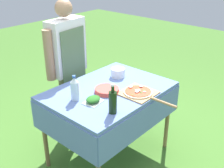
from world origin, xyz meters
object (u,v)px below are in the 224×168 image
object	(u,v)px
prep_table	(109,98)
pizza_on_peel	(139,93)
person_cook	(68,60)
herb_container	(93,100)
oil_bottle	(113,102)
water_bottle	(75,89)
mixing_tub	(118,73)
plate_stack	(107,90)

from	to	relation	value
prep_table	pizza_on_peel	bearing A→B (deg)	-67.89
prep_table	person_cook	distance (m)	0.68
prep_table	person_cook	size ratio (longest dim) A/B	0.76
pizza_on_peel	herb_container	size ratio (longest dim) A/B	2.97
prep_table	oil_bottle	world-z (taller)	oil_bottle
pizza_on_peel	water_bottle	xyz separation A→B (m)	(-0.47, 0.37, 0.10)
water_bottle	mixing_tub	bearing A→B (deg)	4.09
prep_table	plate_stack	xyz separation A→B (m)	(-0.06, -0.03, 0.11)
person_cook	herb_container	xyz separation A→B (m)	(-0.32, -0.71, -0.11)
oil_bottle	plate_stack	world-z (taller)	oil_bottle
oil_bottle	prep_table	bearing A→B (deg)	46.44
prep_table	oil_bottle	size ratio (longest dim) A/B	4.65
pizza_on_peel	water_bottle	world-z (taller)	water_bottle
mixing_tub	plate_stack	bearing A→B (deg)	-155.45
pizza_on_peel	mixing_tub	size ratio (longest dim) A/B	3.75
person_cook	oil_bottle	bearing A→B (deg)	65.00
mixing_tub	plate_stack	distance (m)	0.38
plate_stack	pizza_on_peel	bearing A→B (deg)	-56.23
prep_table	herb_container	xyz separation A→B (m)	(-0.28, -0.07, 0.12)
prep_table	plate_stack	distance (m)	0.13
pizza_on_peel	person_cook	bearing A→B (deg)	94.33
prep_table	plate_stack	size ratio (longest dim) A/B	5.15
herb_container	mixing_tub	xyz separation A→B (m)	(0.57, 0.20, 0.02)
person_cook	oil_bottle	xyz separation A→B (m)	(-0.33, -0.96, -0.03)
pizza_on_peel	plate_stack	bearing A→B (deg)	123.00
prep_table	water_bottle	distance (m)	0.42
plate_stack	person_cook	bearing A→B (deg)	82.44
person_cook	pizza_on_peel	size ratio (longest dim) A/B	2.82
pizza_on_peel	herb_container	bearing A→B (deg)	151.19
pizza_on_peel	oil_bottle	size ratio (longest dim) A/B	2.16
prep_table	mixing_tub	world-z (taller)	mixing_tub
person_cook	herb_container	bearing A→B (deg)	60.20
person_cook	plate_stack	bearing A→B (deg)	76.61
water_bottle	oil_bottle	bearing A→B (deg)	-82.05
prep_table	water_bottle	world-z (taller)	water_bottle
oil_bottle	water_bottle	bearing A→B (deg)	97.95
prep_table	oil_bottle	bearing A→B (deg)	-133.56
water_bottle	plate_stack	xyz separation A→B (m)	(0.30, -0.11, -0.09)
oil_bottle	herb_container	xyz separation A→B (m)	(0.02, 0.25, -0.08)
herb_container	plate_stack	size ratio (longest dim) A/B	0.81
prep_table	person_cook	bearing A→B (deg)	87.14
prep_table	water_bottle	xyz separation A→B (m)	(-0.36, 0.09, 0.20)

